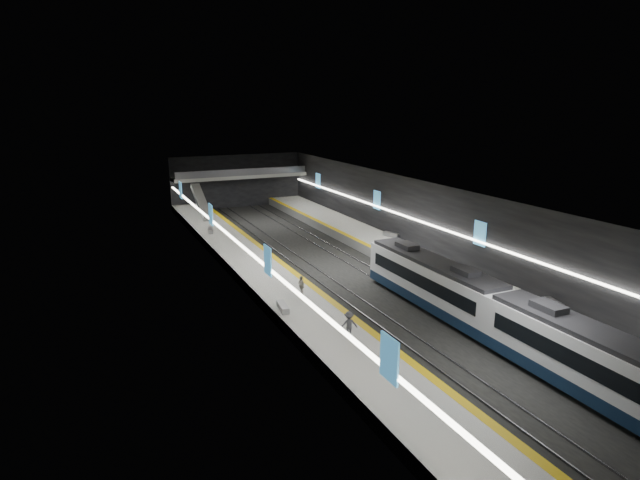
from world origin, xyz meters
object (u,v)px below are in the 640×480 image
bench_right_far (391,235)px  passenger_left_b (349,324)px  bench_right_near (554,303)px  passenger_left_a (301,286)px  train (501,315)px  passenger_right_a (503,296)px  bench_left_near (283,307)px  bench_left_far (210,230)px  escalator (201,202)px

bench_right_far → passenger_left_b: bearing=-150.3°
bench_right_near → passenger_left_a: bearing=162.6°
passenger_left_b → train: bearing=177.4°
bench_right_far → passenger_right_a: 21.57m
train → bench_left_near: size_ratio=15.40×
bench_right_far → bench_left_near: bearing=-163.4°
bench_right_near → passenger_right_a: bearing=168.1°
train → passenger_left_b: 10.14m
bench_left_far → bench_right_near: size_ratio=1.11×
train → passenger_left_b: bearing=160.2°
passenger_left_a → passenger_left_b: (-0.07, -8.25, 0.05)m
passenger_left_a → passenger_left_b: bearing=-4.2°
bench_left_far → bench_right_near: bench_left_far is taller
escalator → passenger_left_a: (0.54, -33.25, -1.07)m
train → bench_left_far: size_ratio=15.30×
train → passenger_right_a: size_ratio=18.91×
bench_right_near → passenger_left_a: passenger_left_a is taller
passenger_right_a → passenger_left_b: 13.01m
passenger_right_a → escalator: bearing=-3.5°
passenger_right_a → passenger_left_b: (-13.01, -0.11, 0.08)m
bench_left_near → bench_right_near: size_ratio=1.11×
train → escalator: escalator is taller
train → passenger_left_b: size_ratio=17.18×
bench_left_near → passenger_right_a: passenger_right_a is taller
train → bench_right_far: train is taller
passenger_right_a → train: bearing=114.1°
bench_right_near → bench_right_far: size_ratio=0.87×
escalator → bench_left_near: bearing=-93.0°
bench_right_near → bench_right_far: 22.94m
bench_right_near → passenger_left_a: (-16.46, 9.80, 0.61)m
bench_left_near → passenger_right_a: 16.44m
escalator → bench_left_far: (-1.12, -9.58, -1.66)m
bench_right_far → passenger_left_a: passenger_left_a is taller
passenger_left_b → escalator: bearing=-72.1°
escalator → passenger_left_a: escalator is taller
bench_left_near → bench_right_far: bearing=46.6°
escalator → bench_left_far: size_ratio=4.07×
bench_left_near → bench_right_far: (18.83, 15.32, 0.01)m
bench_left_far → passenger_left_a: (1.66, -23.68, 0.59)m
train → bench_right_far: (7.00, 24.83, -0.95)m
bench_right_near → passenger_left_b: bearing=-172.0°
train → bench_right_far: 25.81m
bench_left_near → passenger_left_a: 3.28m
bench_right_far → train: bearing=-128.3°
passenger_left_b → passenger_right_a: bearing=-162.3°
bench_left_far → passenger_left_a: passenger_left_a is taller
bench_left_near → bench_left_far: (0.71, 25.86, 0.00)m
passenger_left_a → bench_left_near: bearing=-51.0°
escalator → bench_right_near: escalator is taller
train → bench_left_far: 37.09m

